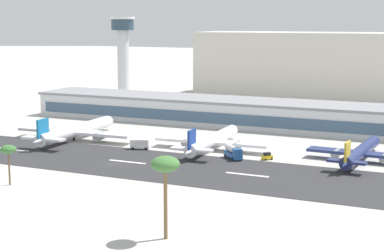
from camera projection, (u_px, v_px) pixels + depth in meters
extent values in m
plane|color=#B2AFA8|center=(114.00, 164.00, 180.22)|extent=(1400.00, 1400.00, 0.00)
cube|color=#2D2D30|center=(122.00, 161.00, 183.94)|extent=(800.00, 34.92, 0.08)
cube|color=white|center=(14.00, 150.00, 200.41)|extent=(12.00, 1.20, 0.01)
cube|color=white|center=(127.00, 162.00, 183.19)|extent=(12.00, 1.20, 0.01)
cube|color=white|center=(247.00, 175.00, 167.94)|extent=(12.00, 1.20, 0.01)
cube|color=silver|center=(260.00, 115.00, 243.26)|extent=(189.75, 23.97, 9.09)
cube|color=#38516B|center=(249.00, 121.00, 232.47)|extent=(184.05, 0.30, 4.09)
cube|color=gray|center=(260.00, 102.00, 242.43)|extent=(191.64, 24.21, 1.00)
cylinder|color=silver|center=(123.00, 66.00, 318.83)|extent=(5.82, 5.82, 35.63)
cylinder|color=#2D4251|center=(123.00, 25.00, 315.47)|extent=(11.33, 11.33, 5.38)
cylinder|color=silver|center=(122.00, 18.00, 314.93)|extent=(12.24, 12.24, 1.20)
cube|color=beige|center=(318.00, 65.00, 331.17)|extent=(127.19, 36.58, 34.26)
cylinder|color=silver|center=(77.00, 130.00, 217.12)|extent=(5.84, 42.19, 4.21)
sphere|color=silver|center=(108.00, 121.00, 236.28)|extent=(4.00, 4.00, 4.00)
cone|color=silver|center=(40.00, 141.00, 197.97)|extent=(4.08, 7.71, 3.78)
cube|color=silver|center=(76.00, 132.00, 216.43)|extent=(43.50, 7.99, 0.93)
cylinder|color=gray|center=(100.00, 136.00, 212.86)|extent=(2.96, 5.99, 2.73)
cylinder|color=gray|center=(52.00, 132.00, 220.24)|extent=(2.96, 5.99, 2.73)
cube|color=silver|center=(43.00, 139.00, 199.44)|extent=(14.84, 4.04, 0.74)
cube|color=#1975B2|center=(43.00, 129.00, 198.95)|extent=(0.89, 5.70, 6.73)
cylinder|color=black|center=(74.00, 139.00, 215.65)|extent=(0.76, 0.76, 1.16)
cylinder|color=white|center=(213.00, 140.00, 200.67)|extent=(5.80, 39.05, 3.89)
sphere|color=white|center=(232.00, 130.00, 218.46)|extent=(3.70, 3.70, 3.70)
cone|color=white|center=(190.00, 152.00, 182.88)|extent=(3.84, 7.17, 3.50)
cube|color=white|center=(212.00, 142.00, 200.02)|extent=(37.30, 7.66, 0.86)
cylinder|color=gray|center=(237.00, 146.00, 197.05)|extent=(2.79, 5.56, 2.53)
cylinder|color=gray|center=(188.00, 142.00, 203.21)|extent=(2.79, 5.56, 2.53)
cube|color=white|center=(192.00, 149.00, 184.24)|extent=(12.74, 3.83, 0.68)
cube|color=navy|center=(192.00, 140.00, 183.79)|extent=(0.88, 5.28, 6.22)
cylinder|color=black|center=(211.00, 149.00, 199.30)|extent=(0.70, 0.70, 1.07)
cylinder|color=navy|center=(361.00, 152.00, 183.92)|extent=(5.26, 36.41, 3.63)
sphere|color=navy|center=(374.00, 141.00, 199.81)|extent=(3.45, 3.45, 3.45)
cone|color=navy|center=(346.00, 164.00, 168.03)|extent=(3.56, 6.67, 3.27)
cube|color=navy|center=(360.00, 153.00, 183.34)|extent=(31.00, 6.82, 0.80)
cylinder|color=gray|center=(337.00, 153.00, 186.59)|extent=(2.59, 5.18, 2.36)
cube|color=navy|center=(347.00, 162.00, 169.24)|extent=(10.59, 3.46, 0.64)
cube|color=gold|center=(347.00, 152.00, 168.83)|extent=(0.80, 4.92, 5.81)
cylinder|color=black|center=(359.00, 161.00, 182.71)|extent=(0.65, 0.65, 1.00)
cube|color=white|center=(140.00, 146.00, 200.96)|extent=(6.45, 4.19, 1.20)
cube|color=silver|center=(142.00, 142.00, 200.65)|extent=(4.83, 3.56, 1.60)
cube|color=white|center=(133.00, 142.00, 200.97)|extent=(2.30, 2.63, 1.50)
cylinder|color=black|center=(134.00, 147.00, 202.46)|extent=(0.94, 0.55, 0.90)
cylinder|color=black|center=(133.00, 149.00, 200.10)|extent=(0.94, 0.55, 0.90)
cylinder|color=black|center=(147.00, 147.00, 202.01)|extent=(0.94, 0.55, 0.90)
cylinder|color=black|center=(146.00, 149.00, 199.66)|extent=(0.94, 0.55, 0.90)
cube|color=gold|center=(267.00, 157.00, 186.03)|extent=(3.24, 3.50, 1.00)
cube|color=black|center=(267.00, 154.00, 185.87)|extent=(2.20, 2.30, 0.90)
cylinder|color=black|center=(272.00, 159.00, 185.90)|extent=(0.59, 0.64, 0.60)
cylinder|color=black|center=(269.00, 158.00, 187.31)|extent=(0.59, 0.64, 0.60)
cylinder|color=black|center=(265.00, 160.00, 184.91)|extent=(0.59, 0.64, 0.60)
cylinder|color=black|center=(262.00, 159.00, 186.32)|extent=(0.59, 0.64, 0.60)
cube|color=#23569E|center=(233.00, 155.00, 187.19)|extent=(7.78, 7.91, 1.40)
cylinder|color=silver|center=(232.00, 149.00, 187.86)|extent=(5.53, 5.61, 2.10)
cube|color=#23569E|center=(237.00, 152.00, 183.92)|extent=(3.14, 3.13, 1.80)
cylinder|color=black|center=(233.00, 160.00, 184.11)|extent=(0.83, 0.84, 0.90)
cylinder|color=black|center=(241.00, 159.00, 184.96)|extent=(0.83, 0.84, 0.90)
cylinder|color=black|center=(225.00, 156.00, 189.65)|extent=(0.83, 0.84, 0.90)
cylinder|color=black|center=(233.00, 155.00, 190.50)|extent=(0.83, 0.84, 0.90)
cylinder|color=brown|center=(9.00, 167.00, 156.85)|extent=(0.46, 0.46, 9.12)
ellipsoid|color=#386B33|center=(8.00, 149.00, 156.11)|extent=(3.89, 3.89, 2.14)
cylinder|color=brown|center=(166.00, 202.00, 117.85)|extent=(0.72, 0.72, 14.39)
ellipsoid|color=#427538|center=(165.00, 164.00, 116.67)|extent=(5.42, 5.42, 2.98)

